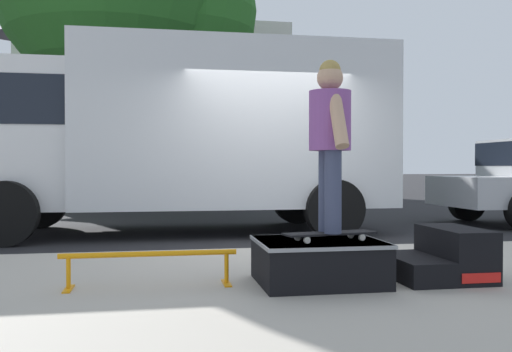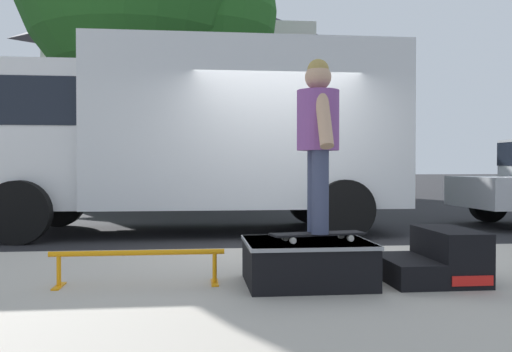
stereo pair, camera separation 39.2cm
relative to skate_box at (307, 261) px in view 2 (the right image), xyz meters
name	(u,v)px [view 2 (the right image)]	position (x,y,z in m)	size (l,w,h in m)	color
ground_plane	(291,251)	(0.32, 2.56, -0.31)	(140.00, 140.00, 0.00)	black
sidewalk_slab	(360,303)	(0.32, -0.44, -0.25)	(50.00, 5.00, 0.12)	#A8A093
skate_box	(307,261)	(0.00, 0.00, 0.00)	(1.02, 0.86, 0.36)	black
kicker_ramp	(436,259)	(1.11, 0.00, -0.01)	(0.77, 0.80, 0.44)	black
grind_rail	(138,259)	(-1.39, 0.11, 0.02)	(1.41, 0.28, 0.29)	orange
skateboard	(318,234)	(0.08, -0.05, 0.22)	(0.80, 0.33, 0.07)	black
skater_kid	(318,131)	(0.08, -0.05, 1.07)	(0.34, 0.73, 1.42)	#3F4766
box_truck	(186,130)	(-1.06, 4.76, 1.39)	(6.91, 2.63, 3.05)	silver
house_behind	(184,87)	(-1.33, 17.57, 3.93)	(9.54, 8.22, 8.40)	silver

